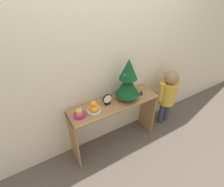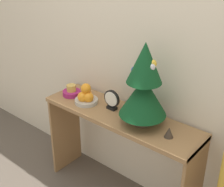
# 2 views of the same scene
# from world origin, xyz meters

# --- Properties ---
(ground_plane) EXTENTS (12.00, 12.00, 0.00)m
(ground_plane) POSITION_xyz_m (0.00, 0.00, 0.00)
(ground_plane) COLOR brown
(back_wall) EXTENTS (7.00, 0.05, 2.50)m
(back_wall) POSITION_xyz_m (0.00, 0.38, 1.25)
(back_wall) COLOR beige
(back_wall) RESTS_ON ground_plane
(console_table) EXTENTS (1.18, 0.34, 0.72)m
(console_table) POSITION_xyz_m (0.00, 0.17, 0.56)
(console_table) COLOR olive
(console_table) RESTS_ON ground_plane
(mini_tree) EXTENTS (0.30, 0.30, 0.55)m
(mini_tree) POSITION_xyz_m (0.19, 0.16, 0.99)
(mini_tree) COLOR #4C3828
(mini_tree) RESTS_ON console_table
(fruit_bowl) EXTENTS (0.17, 0.17, 0.15)m
(fruit_bowl) POSITION_xyz_m (-0.29, 0.14, 0.77)
(fruit_bowl) COLOR #B7B2A8
(fruit_bowl) RESTS_ON console_table
(singing_bowl) EXTENTS (0.14, 0.14, 0.09)m
(singing_bowl) POSITION_xyz_m (-0.47, 0.16, 0.75)
(singing_bowl) COLOR #9E2366
(singing_bowl) RESTS_ON console_table
(desk_clock) EXTENTS (0.13, 0.04, 0.15)m
(desk_clock) POSITION_xyz_m (-0.09, 0.19, 0.79)
(desk_clock) COLOR black
(desk_clock) RESTS_ON console_table
(figurine) EXTENTS (0.06, 0.06, 0.07)m
(figurine) POSITION_xyz_m (0.40, 0.14, 0.76)
(figurine) COLOR #382D23
(figurine) RESTS_ON console_table
(child_figure) EXTENTS (0.38, 0.24, 0.94)m
(child_figure) POSITION_xyz_m (0.93, 0.13, 0.57)
(child_figure) COLOR #38384C
(child_figure) RESTS_ON ground_plane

